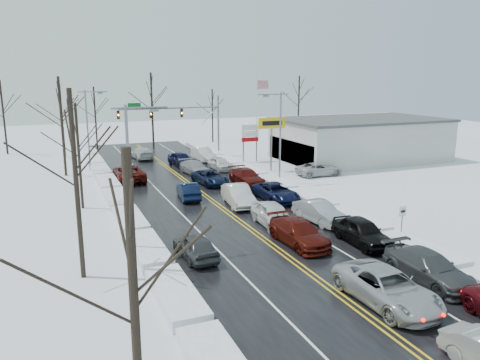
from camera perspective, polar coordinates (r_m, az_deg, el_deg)
name	(u,v)px	position (r m, az deg, el deg)	size (l,w,h in m)	color
ground	(239,221)	(34.98, -0.14, -4.99)	(160.00, 160.00, 0.00)	silver
road_surface	(229,213)	(36.76, -1.32, -4.10)	(14.00, 84.00, 0.01)	black
snow_bank_left	(131,225)	(34.89, -13.10, -5.38)	(1.83, 72.00, 0.60)	white
snow_bank_right	(313,204)	(40.01, 8.90, -2.87)	(1.83, 72.00, 0.60)	white
traffic_signal_mast	(181,116)	(61.21, -7.16, 7.76)	(13.28, 0.39, 8.00)	slate
tires_plus_sign	(272,127)	(52.55, 3.88, 6.50)	(3.20, 0.34, 6.00)	slate
used_vehicles_sign	(250,135)	(58.15, 1.23, 5.46)	(2.20, 0.22, 4.65)	slate
speed_limit_sign	(402,217)	(32.20, 19.18, -4.25)	(0.55, 0.09, 2.35)	slate
flagpole	(258,109)	(67.06, 2.17, 8.66)	(1.87, 1.20, 10.00)	silver
dealership_building	(360,139)	(61.56, 14.37, 4.85)	(20.40, 12.40, 5.30)	beige
streetlight_ne	(279,130)	(46.20, 4.72, 6.04)	(3.20, 0.25, 9.00)	slate
streetlight_sw	(132,169)	(27.71, -13.00, 1.31)	(3.20, 0.25, 9.00)	slate
streetlight_nw	(89,124)	(55.28, -17.92, 6.56)	(3.20, 0.25, 9.00)	slate
tree_left_a	(132,258)	(11.80, -13.07, -9.19)	(3.60, 3.60, 9.00)	#2D231C
tree_left_b	(74,149)	(25.14, -19.63, 3.64)	(4.00, 4.00, 10.00)	#2D231C
tree_left_c	(77,136)	(39.19, -19.20, 5.12)	(3.40, 3.40, 8.50)	#2D231C
tree_left_d	(60,107)	(52.97, -21.04, 8.29)	(4.20, 4.20, 10.50)	#2D231C
tree_left_e	(61,107)	(65.00, -20.98, 8.34)	(3.80, 3.80, 9.50)	#2D231C
tree_far_a	(2,103)	(71.15, -27.01, 8.39)	(4.00, 4.00, 10.00)	#2D231C
tree_far_b	(95,105)	(72.29, -17.30, 8.68)	(3.60, 3.60, 9.00)	#2D231C
tree_far_c	(152,95)	(71.43, -10.73, 10.11)	(4.40, 4.40, 11.00)	#2D231C
tree_far_d	(212,105)	(75.63, -3.39, 9.11)	(3.40, 3.40, 8.50)	#2D231C
tree_far_e	(299,95)	(82.61, 7.20, 10.30)	(4.20, 4.20, 10.50)	#2D231C
queued_car_2	(386,303)	(24.05, 17.36, -14.14)	(2.70, 5.85, 1.63)	#A2A5AA
queued_car_3	(298,244)	(30.53, 7.14, -7.77)	(2.18, 5.37, 1.56)	#490F09
queued_car_4	(273,226)	(33.94, 4.04, -5.58)	(1.99, 4.95, 1.69)	white
queued_car_5	(238,205)	(39.11, -0.24, -3.07)	(1.80, 5.16, 1.70)	silver
queued_car_6	(210,184)	(46.55, -3.63, -0.53)	(2.31, 5.01, 1.39)	black
queued_car_7	(195,174)	(51.58, -5.54, 0.74)	(2.00, 4.93, 1.43)	gray
queued_car_8	(181,166)	(56.14, -7.16, 1.68)	(1.98, 4.93, 1.68)	black
queued_car_11	(427,281)	(27.04, 21.85, -11.40)	(2.21, 5.45, 1.58)	#3B3D3F
queued_car_12	(361,244)	(31.35, 14.57, -7.54)	(1.99, 4.94, 1.68)	black
queued_car_13	(319,222)	(35.11, 9.59, -5.11)	(1.67, 4.79, 1.58)	#A6A9AE
queued_car_14	(276,200)	(40.67, 4.38, -2.49)	(2.48, 5.37, 1.49)	black
queued_car_15	(247,184)	(46.42, 0.81, -0.54)	(2.16, 5.32, 1.54)	#480C09
queued_car_16	(220,170)	(53.61, -2.45, 1.24)	(1.74, 4.32, 1.47)	silver
queued_car_17	(204,161)	(59.57, -4.47, 2.37)	(1.73, 4.96, 1.63)	silver
oncoming_car_0	(189,199)	(41.36, -6.30, -2.27)	(1.55, 4.46, 1.47)	black
oncoming_car_1	(130,181)	(49.38, -13.31, -0.08)	(2.79, 6.06, 1.68)	#490E09
oncoming_car_2	(142,159)	(62.05, -11.88, 2.55)	(2.16, 5.31, 1.54)	silver
oncoming_car_3	(196,258)	(28.32, -5.44, -9.40)	(1.74, 4.32, 1.47)	#3A3C3F
parked_car_0	(319,176)	(51.26, 9.60, 0.54)	(2.35, 5.09, 1.41)	#BBBBBD
parked_car_1	(318,166)	(56.87, 9.49, 1.74)	(1.95, 4.79, 1.39)	#3F4144
parked_car_2	(279,158)	(61.47, 4.82, 2.69)	(1.66, 4.12, 1.40)	silver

